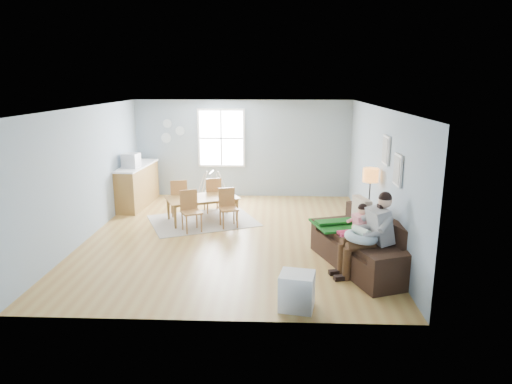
{
  "coord_description": "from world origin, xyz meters",
  "views": [
    {
      "loc": [
        0.89,
        -9.14,
        3.23
      ],
      "look_at": [
        0.51,
        -0.12,
        1.0
      ],
      "focal_mm": 32.0,
      "sensor_mm": 36.0,
      "label": 1
    }
  ],
  "objects_px": {
    "father": "(370,231)",
    "chair_sw": "(190,208)",
    "floor_lamp": "(370,181)",
    "counter": "(137,185)",
    "dining_table": "(203,209)",
    "baby_swing": "(212,192)",
    "storage_cube": "(296,291)",
    "toddler": "(357,223)",
    "chair_se": "(228,205)",
    "sofa": "(366,250)",
    "chair_ne": "(213,193)",
    "monitor": "(131,161)",
    "chair_nw": "(179,196)"
  },
  "relations": [
    {
      "from": "floor_lamp",
      "to": "chair_sw",
      "type": "xyz_separation_m",
      "value": [
        -3.74,
        0.53,
        -0.75
      ]
    },
    {
      "from": "storage_cube",
      "to": "chair_se",
      "type": "xyz_separation_m",
      "value": [
        -1.37,
        3.78,
        0.22
      ]
    },
    {
      "from": "chair_nw",
      "to": "chair_ne",
      "type": "height_order",
      "value": "chair_nw"
    },
    {
      "from": "sofa",
      "to": "chair_ne",
      "type": "distance_m",
      "value": 4.53
    },
    {
      "from": "floor_lamp",
      "to": "chair_ne",
      "type": "distance_m",
      "value": 4.01
    },
    {
      "from": "storage_cube",
      "to": "chair_sw",
      "type": "bearing_deg",
      "value": 122.15
    },
    {
      "from": "dining_table",
      "to": "counter",
      "type": "distance_m",
      "value": 2.33
    },
    {
      "from": "floor_lamp",
      "to": "father",
      "type": "bearing_deg",
      "value": -100.46
    },
    {
      "from": "chair_ne",
      "to": "baby_swing",
      "type": "relative_size",
      "value": 0.91
    },
    {
      "from": "father",
      "to": "chair_sw",
      "type": "height_order",
      "value": "father"
    },
    {
      "from": "chair_nw",
      "to": "counter",
      "type": "distance_m",
      "value": 1.6
    },
    {
      "from": "counter",
      "to": "father",
      "type": "bearing_deg",
      "value": -38.95
    },
    {
      "from": "monitor",
      "to": "counter",
      "type": "bearing_deg",
      "value": 88.74
    },
    {
      "from": "toddler",
      "to": "chair_se",
      "type": "height_order",
      "value": "toddler"
    },
    {
      "from": "sofa",
      "to": "baby_swing",
      "type": "height_order",
      "value": "baby_swing"
    },
    {
      "from": "sofa",
      "to": "chair_ne",
      "type": "xyz_separation_m",
      "value": [
        -3.14,
        3.26,
        0.19
      ]
    },
    {
      "from": "chair_sw",
      "to": "monitor",
      "type": "height_order",
      "value": "monitor"
    },
    {
      "from": "toddler",
      "to": "chair_se",
      "type": "relative_size",
      "value": 0.99
    },
    {
      "from": "chair_sw",
      "to": "monitor",
      "type": "relative_size",
      "value": 2.11
    },
    {
      "from": "floor_lamp",
      "to": "chair_ne",
      "type": "relative_size",
      "value": 1.69
    },
    {
      "from": "chair_se",
      "to": "chair_ne",
      "type": "height_order",
      "value": "chair_ne"
    },
    {
      "from": "sofa",
      "to": "father",
      "type": "relative_size",
      "value": 1.68
    },
    {
      "from": "storage_cube",
      "to": "counter",
      "type": "distance_m",
      "value": 6.7
    },
    {
      "from": "floor_lamp",
      "to": "counter",
      "type": "bearing_deg",
      "value": 155.34
    },
    {
      "from": "toddler",
      "to": "chair_se",
      "type": "distance_m",
      "value": 3.24
    },
    {
      "from": "sofa",
      "to": "chair_nw",
      "type": "distance_m",
      "value": 4.89
    },
    {
      "from": "dining_table",
      "to": "father",
      "type": "bearing_deg",
      "value": -66.2
    },
    {
      "from": "dining_table",
      "to": "chair_sw",
      "type": "bearing_deg",
      "value": -127.26
    },
    {
      "from": "floor_lamp",
      "to": "chair_nw",
      "type": "height_order",
      "value": "floor_lamp"
    },
    {
      "from": "father",
      "to": "chair_se",
      "type": "height_order",
      "value": "father"
    },
    {
      "from": "chair_se",
      "to": "chair_ne",
      "type": "bearing_deg",
      "value": 114.39
    },
    {
      "from": "chair_sw",
      "to": "chair_nw",
      "type": "relative_size",
      "value": 0.98
    },
    {
      "from": "floor_lamp",
      "to": "counter",
      "type": "relative_size",
      "value": 0.77
    },
    {
      "from": "monitor",
      "to": "chair_nw",
      "type": "bearing_deg",
      "value": -23.82
    },
    {
      "from": "chair_sw",
      "to": "chair_ne",
      "type": "distance_m",
      "value": 1.43
    },
    {
      "from": "storage_cube",
      "to": "floor_lamp",
      "type": "bearing_deg",
      "value": 61.43
    },
    {
      "from": "toddler",
      "to": "monitor",
      "type": "distance_m",
      "value": 6.08
    },
    {
      "from": "storage_cube",
      "to": "baby_swing",
      "type": "distance_m",
      "value": 5.69
    },
    {
      "from": "chair_se",
      "to": "counter",
      "type": "xyz_separation_m",
      "value": [
        -2.55,
        1.65,
        0.06
      ]
    },
    {
      "from": "sofa",
      "to": "chair_ne",
      "type": "height_order",
      "value": "sofa"
    },
    {
      "from": "toddler",
      "to": "chair_sw",
      "type": "relative_size",
      "value": 0.96
    },
    {
      "from": "sofa",
      "to": "counter",
      "type": "bearing_deg",
      "value": 143.52
    },
    {
      "from": "chair_se",
      "to": "chair_ne",
      "type": "distance_m",
      "value": 1.16
    },
    {
      "from": "chair_nw",
      "to": "father",
      "type": "bearing_deg",
      "value": -39.84
    },
    {
      "from": "sofa",
      "to": "toddler",
      "type": "relative_size",
      "value": 2.79
    },
    {
      "from": "dining_table",
      "to": "counter",
      "type": "bearing_deg",
      "value": 121.39
    },
    {
      "from": "floor_lamp",
      "to": "dining_table",
      "type": "relative_size",
      "value": 0.94
    },
    {
      "from": "father",
      "to": "toddler",
      "type": "xyz_separation_m",
      "value": [
        -0.13,
        0.51,
        -0.02
      ]
    },
    {
      "from": "sofa",
      "to": "toddler",
      "type": "xyz_separation_m",
      "value": [
        -0.15,
        0.17,
        0.44
      ]
    },
    {
      "from": "dining_table",
      "to": "baby_swing",
      "type": "distance_m",
      "value": 1.22
    }
  ]
}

